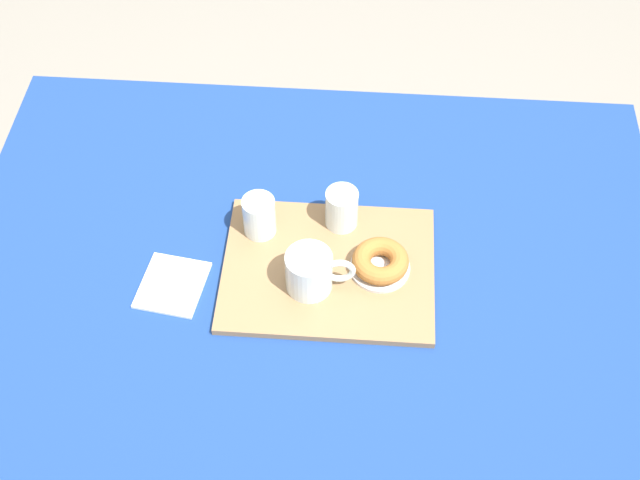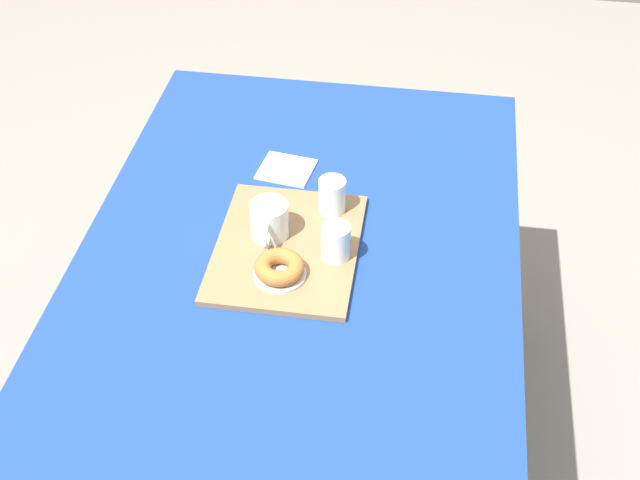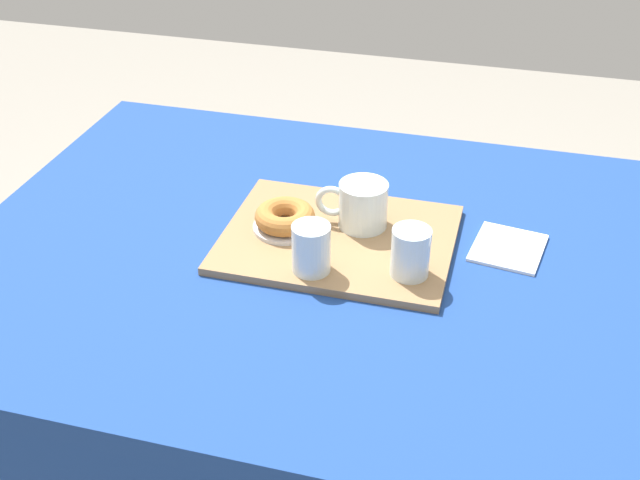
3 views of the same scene
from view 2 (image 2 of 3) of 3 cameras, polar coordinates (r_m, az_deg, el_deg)
The scene contains 9 objects.
ground_plane at distance 2.52m, azimuth -1.02°, elevation -13.25°, with size 6.00×6.00×0.00m, color gray.
dining_table at distance 2.01m, azimuth -1.25°, elevation -2.05°, with size 1.39×0.99×0.77m.
serving_tray at distance 1.92m, azimuth -2.22°, elevation -0.52°, with size 0.40×0.32×0.01m, color olive.
tea_mug_left at distance 1.92m, azimuth -3.40°, elevation 1.30°, with size 0.13×0.09×0.08m.
water_glass_near at distance 1.86m, azimuth 1.07°, elevation -0.23°, with size 0.06×0.06×0.08m.
water_glass_far at distance 1.99m, azimuth 0.82°, elevation 2.89°, with size 0.06×0.06×0.08m.
donut_plate_left at distance 1.84m, azimuth -2.72°, elevation -2.31°, with size 0.12×0.12×0.01m, color silver.
sugar_donut_left at distance 1.83m, azimuth -2.74°, elevation -1.82°, with size 0.11×0.11×0.04m, color #A3662D.
paper_napkin at distance 2.15m, azimuth -2.27°, elevation 4.75°, with size 0.12×0.13×0.01m, color white.
Camera 2 is at (1.43, 0.26, 2.06)m, focal length 47.78 mm.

